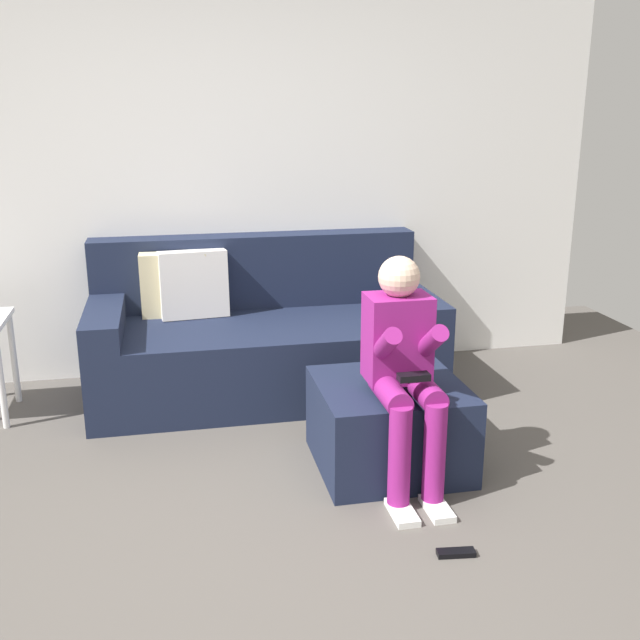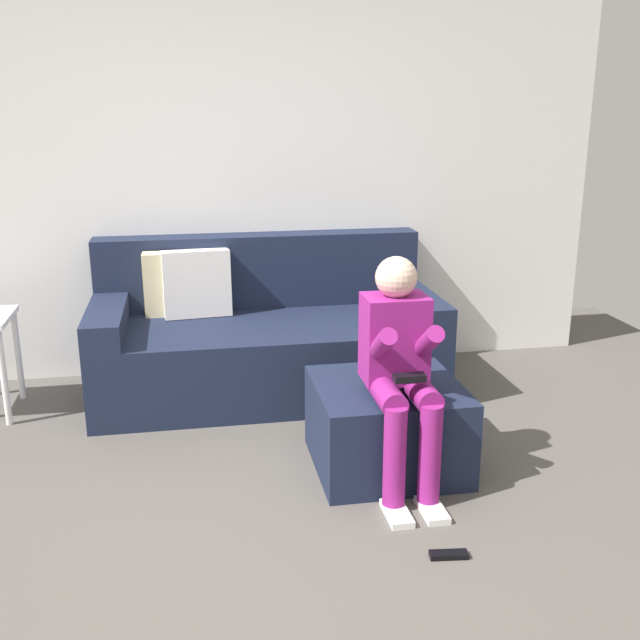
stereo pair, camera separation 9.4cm
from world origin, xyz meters
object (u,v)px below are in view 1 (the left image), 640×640
person_seated (403,361)px  ottoman (389,425)px  couch_sectional (261,337)px  remote_near_ottoman (456,553)px

person_seated → ottoman: bearing=90.1°
couch_sectional → ottoman: bearing=-67.6°
couch_sectional → ottoman: 1.27m
couch_sectional → person_seated: size_ratio=1.93×
ottoman → person_seated: size_ratio=0.66×
ottoman → person_seated: (0.00, -0.18, 0.39)m
ottoman → person_seated: person_seated is taller
couch_sectional → remote_near_ottoman: (0.52, -1.97, -0.32)m
ottoman → remote_near_ottoman: (0.04, -0.80, -0.20)m
person_seated → remote_near_ottoman: bearing=-86.5°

